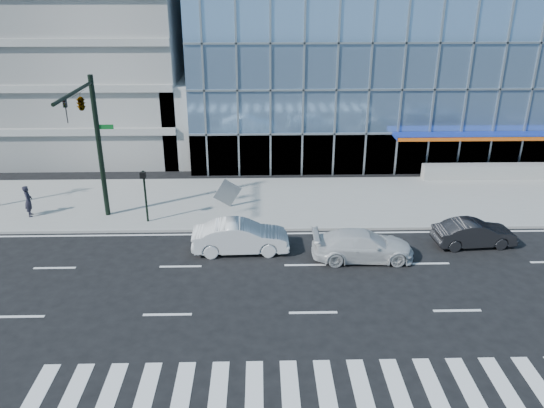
{
  "coord_description": "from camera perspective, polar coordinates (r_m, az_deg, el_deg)",
  "views": [
    {
      "loc": [
        -2.14,
        -22.4,
        12.56
      ],
      "look_at": [
        -1.53,
        3.0,
        1.96
      ],
      "focal_mm": 35.0,
      "sensor_mm": 36.0,
      "label": 1
    }
  ],
  "objects": [
    {
      "name": "ground",
      "position": [
        25.77,
        3.59,
        -6.57
      ],
      "size": [
        160.0,
        160.0,
        0.0
      ],
      "primitive_type": "plane",
      "color": "black",
      "rests_on": "ground"
    },
    {
      "name": "ramp_block",
      "position": [
        41.69,
        -6.73,
        9.24
      ],
      "size": [
        6.0,
        8.0,
        6.0
      ],
      "primitive_type": "cube",
      "color": "gray",
      "rests_on": "ground"
    },
    {
      "name": "sidewalk",
      "position": [
        32.93,
        2.46,
        0.35
      ],
      "size": [
        120.0,
        8.0,
        0.15
      ],
      "primitive_type": "cube",
      "color": "gray",
      "rests_on": "ground"
    },
    {
      "name": "white_suv",
      "position": [
        26.36,
        9.72,
        -4.41
      ],
      "size": [
        4.99,
        2.08,
        1.44
      ],
      "primitive_type": "imported",
      "rotation": [
        0.0,
        0.0,
        1.56
      ],
      "color": "silver",
      "rests_on": "ground"
    },
    {
      "name": "pedestrian",
      "position": [
        33.33,
        -24.73,
        0.3
      ],
      "size": [
        0.61,
        0.76,
        1.83
      ],
      "primitive_type": "imported",
      "rotation": [
        0.0,
        0.0,
        1.85
      ],
      "color": "black",
      "rests_on": "sidewalk"
    },
    {
      "name": "dark_sedan",
      "position": [
        29.19,
        20.91,
        -2.96
      ],
      "size": [
        4.24,
        1.76,
        1.37
      ],
      "primitive_type": "imported",
      "rotation": [
        0.0,
        0.0,
        1.65
      ],
      "color": "black",
      "rests_on": "ground"
    },
    {
      "name": "white_sedan",
      "position": [
        26.69,
        -3.4,
        -3.56
      ],
      "size": [
        4.87,
        1.82,
        1.59
      ],
      "primitive_type": "imported",
      "rotation": [
        0.0,
        0.0,
        1.6
      ],
      "color": "silver",
      "rests_on": "ground"
    },
    {
      "name": "parking_garage",
      "position": [
        51.65,
        -22.79,
        18.17
      ],
      "size": [
        24.0,
        24.0,
        20.0
      ],
      "primitive_type": "cube",
      "color": "gray",
      "rests_on": "ground"
    },
    {
      "name": "tilted_panel",
      "position": [
        31.59,
        -4.82,
        1.21
      ],
      "size": [
        1.71,
        0.74,
        1.82
      ],
      "primitive_type": "cube",
      "rotation": [
        0.0,
        0.63,
        0.38
      ],
      "color": "gray",
      "rests_on": "sidewalk"
    },
    {
      "name": "traffic_signal",
      "position": [
        29.1,
        -19.28,
        8.69
      ],
      "size": [
        1.14,
        5.74,
        8.0
      ],
      "color": "black",
      "rests_on": "sidewalk"
    },
    {
      "name": "ped_signal_post",
      "position": [
        29.94,
        -13.55,
        1.63
      ],
      "size": [
        0.3,
        0.33,
        3.0
      ],
      "color": "black",
      "rests_on": "sidewalk"
    },
    {
      "name": "theatre_building",
      "position": [
        51.27,
        17.69,
        15.97
      ],
      "size": [
        42.0,
        26.0,
        15.0
      ],
      "primitive_type": "cube",
      "color": "#779CC6",
      "rests_on": "ground"
    }
  ]
}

